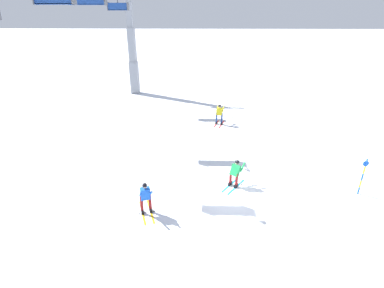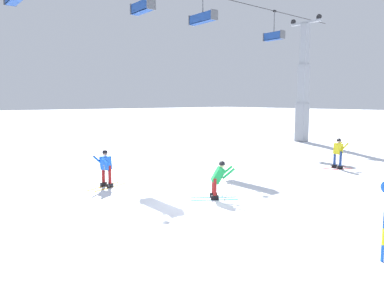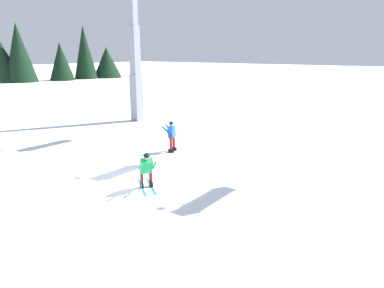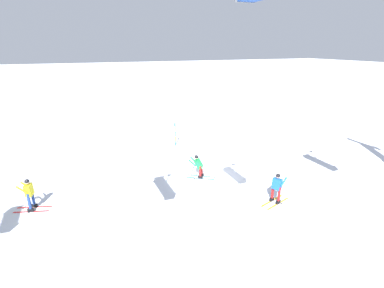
{
  "view_description": "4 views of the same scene",
  "coord_description": "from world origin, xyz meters",
  "views": [
    {
      "loc": [
        -11.89,
        1.71,
        8.35
      ],
      "look_at": [
        0.24,
        2.02,
        2.76
      ],
      "focal_mm": 27.62,
      "sensor_mm": 36.0,
      "label": 1
    },
    {
      "loc": [
        -7.48,
        -9.4,
        3.57
      ],
      "look_at": [
        1.58,
        1.81,
        1.79
      ],
      "focal_mm": 33.33,
      "sensor_mm": 36.0,
      "label": 2
    },
    {
      "loc": [
        9.53,
        -8.33,
        4.83
      ],
      "look_at": [
        1.61,
        2.03,
        1.29
      ],
      "focal_mm": 31.53,
      "sensor_mm": 36.0,
      "label": 3
    },
    {
      "loc": [
        7.67,
        14.49,
        7.51
      ],
      "look_at": [
        1.85,
        0.38,
        2.36
      ],
      "focal_mm": 27.4,
      "sensor_mm": 36.0,
      "label": 4
    }
  ],
  "objects": [
    {
      "name": "chairlift_seat_second",
      "position": [
        3.41,
        8.61,
        8.81
      ],
      "size": [
        0.61,
        1.88,
        1.92
      ],
      "color": "black"
    },
    {
      "name": "lift_tower_far",
      "position": [
        19.34,
        8.61,
        4.34
      ],
      "size": [
        0.86,
        2.9,
        10.51
      ],
      "color": "gray",
      "rests_on": "ground_plane"
    },
    {
      "name": "ground_plane",
      "position": [
        0.0,
        0.0,
        0.0
      ],
      "size": [
        260.0,
        260.0,
        0.0
      ],
      "primitive_type": "plane",
      "color": "white"
    },
    {
      "name": "chairlift_seat_fourth",
      "position": [
        15.13,
        8.61,
        8.53
      ],
      "size": [
        0.61,
        1.71,
        2.24
      ],
      "color": "black"
    },
    {
      "name": "skier_carving_main",
      "position": [
        1.21,
        -0.17,
        0.79
      ],
      "size": [
        1.65,
        1.37,
        1.52
      ],
      "color": "#198CCC",
      "rests_on": "ground_plane"
    },
    {
      "name": "skier_distant_uphill",
      "position": [
        -1.2,
        4.02,
        0.88
      ],
      "size": [
        1.82,
        1.0,
        1.58
      ],
      "color": "yellow",
      "rests_on": "ground_plane"
    },
    {
      "name": "skier_distant_downhill",
      "position": [
        10.08,
        0.13,
        0.92
      ],
      "size": [
        1.71,
        0.96,
        1.63
      ],
      "color": "red",
      "rests_on": "ground_plane"
    },
    {
      "name": "chairlift_seat_middle",
      "position": [
        7.89,
        8.61,
        8.81
      ],
      "size": [
        0.61,
        2.28,
        1.9
      ],
      "color": "black"
    }
  ]
}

